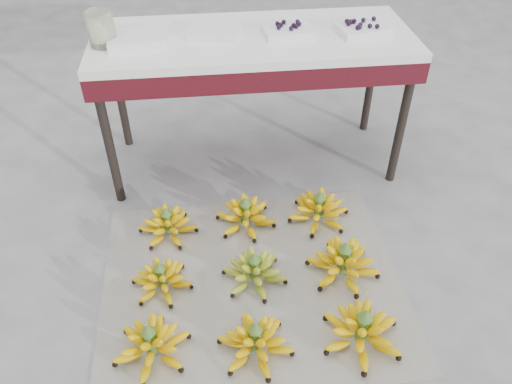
{
  "coord_description": "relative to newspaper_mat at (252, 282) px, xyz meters",
  "views": [
    {
      "loc": [
        -0.09,
        -1.34,
        1.65
      ],
      "look_at": [
        0.1,
        0.31,
        0.27
      ],
      "focal_mm": 35.0,
      "sensor_mm": 36.0,
      "label": 1
    }
  ],
  "objects": [
    {
      "name": "tray_left",
      "position": [
        -0.08,
        0.89,
        0.74
      ],
      "size": [
        0.26,
        0.21,
        0.04
      ],
      "color": "silver",
      "rests_on": "vendor_table"
    },
    {
      "name": "bunch_back_right",
      "position": [
        0.36,
        0.35,
        0.06
      ],
      "size": [
        0.31,
        0.31,
        0.18
      ],
      "rotation": [
        0.0,
        0.0,
        -0.06
      ],
      "color": "#FBD900",
      "rests_on": "newspaper_mat"
    },
    {
      "name": "tray_right",
      "position": [
        0.26,
        0.86,
        0.74
      ],
      "size": [
        0.24,
        0.18,
        0.06
      ],
      "color": "silver",
      "rests_on": "vendor_table"
    },
    {
      "name": "bunch_front_right",
      "position": [
        0.37,
        -0.33,
        0.07
      ],
      "size": [
        0.34,
        0.34,
        0.19
      ],
      "rotation": [
        0.0,
        0.0,
        -0.11
      ],
      "color": "#FBD900",
      "rests_on": "newspaper_mat"
    },
    {
      "name": "glass_jar",
      "position": [
        -0.57,
        0.84,
        0.8
      ],
      "size": [
        0.16,
        0.16,
        0.15
      ],
      "primitive_type": "cylinder",
      "rotation": [
        0.0,
        0.0,
        0.43
      ],
      "color": "beige",
      "rests_on": "vendor_table"
    },
    {
      "name": "bunch_mid_center",
      "position": [
        0.01,
        0.01,
        0.06
      ],
      "size": [
        0.34,
        0.34,
        0.17
      ],
      "rotation": [
        0.0,
        0.0,
        0.31
      ],
      "color": "olive",
      "rests_on": "newspaper_mat"
    },
    {
      "name": "bunch_mid_left",
      "position": [
        -0.37,
        0.02,
        0.05
      ],
      "size": [
        0.33,
        0.33,
        0.15
      ],
      "rotation": [
        0.0,
        0.0,
        0.4
      ],
      "color": "#FBD900",
      "rests_on": "newspaper_mat"
    },
    {
      "name": "vendor_table",
      "position": [
        0.1,
        0.88,
        0.64
      ],
      "size": [
        1.51,
        0.6,
        0.72
      ],
      "color": "black",
      "rests_on": "ground"
    },
    {
      "name": "bunch_back_left",
      "position": [
        -0.36,
        0.34,
        0.06
      ],
      "size": [
        0.34,
        0.34,
        0.16
      ],
      "rotation": [
        0.0,
        0.0,
        -0.38
      ],
      "color": "#FBD900",
      "rests_on": "newspaper_mat"
    },
    {
      "name": "bunch_front_center",
      "position": [
        -0.02,
        -0.33,
        0.06
      ],
      "size": [
        0.35,
        0.35,
        0.17
      ],
      "rotation": [
        0.0,
        0.0,
        -0.33
      ],
      "color": "#FBD900",
      "rests_on": "newspaper_mat"
    },
    {
      "name": "bunch_back_center",
      "position": [
        0.01,
        0.36,
        0.06
      ],
      "size": [
        0.35,
        0.35,
        0.17
      ],
      "rotation": [
        0.0,
        0.0,
        0.33
      ],
      "color": "#FBD900",
      "rests_on": "newspaper_mat"
    },
    {
      "name": "bunch_front_left",
      "position": [
        -0.4,
        -0.29,
        0.06
      ],
      "size": [
        0.31,
        0.31,
        0.17
      ],
      "rotation": [
        0.0,
        0.0,
        0.1
      ],
      "color": "#FBD900",
      "rests_on": "newspaper_mat"
    },
    {
      "name": "ground",
      "position": [
        -0.05,
        -0.03,
        -0.0
      ],
      "size": [
        60.0,
        60.0,
        0.0
      ],
      "primitive_type": "plane",
      "color": "slate",
      "rests_on": "ground"
    },
    {
      "name": "newspaper_mat",
      "position": [
        0.0,
        0.0,
        0.0
      ],
      "size": [
        1.27,
        1.07,
        0.01
      ],
      "primitive_type": "cube",
      "rotation": [
        0.0,
        0.0,
        0.02
      ],
      "color": "silver",
      "rests_on": "ground"
    },
    {
      "name": "tray_far_left",
      "position": [
        -0.43,
        0.84,
        0.74
      ],
      "size": [
        0.28,
        0.21,
        0.04
      ],
      "color": "silver",
      "rests_on": "vendor_table"
    },
    {
      "name": "bunch_mid_right",
      "position": [
        0.39,
        0.01,
        0.07
      ],
      "size": [
        0.39,
        0.39,
        0.19
      ],
      "rotation": [
        0.0,
        0.0,
        0.32
      ],
      "color": "#FBD900",
      "rests_on": "newspaper_mat"
    },
    {
      "name": "tray_far_right",
      "position": [
        0.61,
        0.84,
        0.74
      ],
      "size": [
        0.26,
        0.21,
        0.06
      ],
      "color": "silver",
      "rests_on": "vendor_table"
    }
  ]
}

